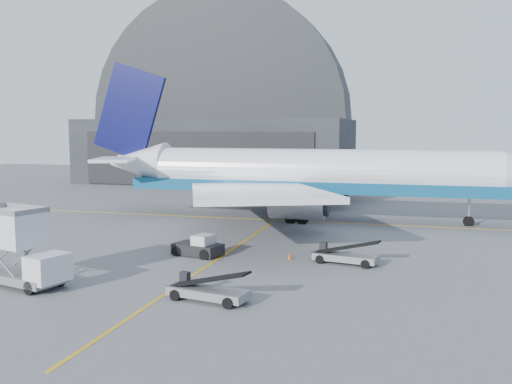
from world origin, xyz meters
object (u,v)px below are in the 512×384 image
(catering_truck, at_px, (17,248))
(pushback_tug, at_px, (199,247))
(belt_loader_b, at_px, (345,256))
(belt_loader_a, at_px, (207,291))
(airliner, at_px, (302,174))

(catering_truck, bearing_deg, pushback_tug, 68.77)
(catering_truck, xyz_separation_m, belt_loader_b, (20.12, 11.68, -1.84))
(belt_loader_a, bearing_deg, belt_loader_b, 70.11)
(airliner, xyz_separation_m, belt_loader_b, (7.27, -20.57, -4.56))
(airliner, distance_m, catering_truck, 34.81)
(airliner, relative_size, belt_loader_a, 9.71)
(airliner, bearing_deg, catering_truck, -111.73)
(airliner, bearing_deg, pushback_tug, -102.16)
(catering_truck, height_order, belt_loader_a, catering_truck)
(pushback_tug, bearing_deg, belt_loader_a, -52.66)
(airliner, xyz_separation_m, catering_truck, (-12.85, -32.24, -2.72))
(pushback_tug, bearing_deg, catering_truck, -112.50)
(pushback_tug, bearing_deg, airliner, 91.70)
(airliner, height_order, pushback_tug, airliner)
(catering_truck, xyz_separation_m, belt_loader_a, (13.27, -0.01, -1.83))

